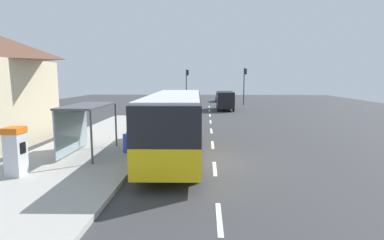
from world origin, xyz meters
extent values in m
cube|color=#38383A|center=(0.00, 14.00, -0.02)|extent=(56.00, 92.00, 0.04)
cube|color=#ADAAA3|center=(-6.40, 2.00, 0.09)|extent=(6.20, 30.00, 0.18)
cube|color=silver|center=(0.25, -6.00, 0.01)|extent=(0.16, 2.20, 0.01)
cube|color=silver|center=(0.25, -1.00, 0.01)|extent=(0.16, 2.20, 0.01)
cube|color=silver|center=(0.25, 4.00, 0.01)|extent=(0.16, 2.20, 0.01)
cube|color=silver|center=(0.25, 9.00, 0.01)|extent=(0.16, 2.20, 0.01)
cube|color=silver|center=(0.25, 14.00, 0.01)|extent=(0.16, 2.20, 0.01)
cube|color=silver|center=(0.25, 19.00, 0.01)|extent=(0.16, 2.20, 0.01)
cube|color=silver|center=(0.25, 24.00, 0.01)|extent=(0.16, 2.20, 0.01)
cube|color=silver|center=(0.25, 29.00, 0.01)|extent=(0.16, 2.20, 0.01)
cube|color=yellow|center=(-1.70, 1.10, 1.07)|extent=(2.83, 11.07, 1.15)
cube|color=black|center=(-1.70, 1.10, 2.38)|extent=(2.83, 11.07, 1.45)
cube|color=silver|center=(-1.70, 1.10, 3.15)|extent=(2.70, 10.85, 0.12)
cube|color=black|center=(-1.86, 6.55, 2.30)|extent=(2.30, 0.19, 1.22)
cube|color=black|center=(-2.89, 0.56, 2.30)|extent=(0.34, 8.58, 1.10)
cylinder|color=black|center=(-2.95, 4.96, 0.50)|extent=(0.31, 1.01, 1.00)
cylinder|color=black|center=(-0.69, 5.03, 0.50)|extent=(0.31, 1.01, 1.00)
cylinder|color=black|center=(-2.72, -2.63, 0.50)|extent=(0.31, 1.01, 1.00)
cylinder|color=black|center=(-0.46, -2.57, 0.50)|extent=(0.31, 1.01, 1.00)
cube|color=black|center=(2.20, 24.83, 1.32)|extent=(2.00, 5.20, 1.96)
cube|color=black|center=(2.20, 24.83, 1.66)|extent=(2.04, 3.12, 0.44)
cylinder|color=black|center=(3.10, 22.83, 0.34)|extent=(0.22, 0.68, 0.68)
cylinder|color=black|center=(1.30, 22.83, 0.34)|extent=(0.22, 0.68, 0.68)
cylinder|color=black|center=(3.10, 26.83, 0.34)|extent=(0.22, 0.68, 0.68)
cylinder|color=black|center=(1.30, 26.83, 0.34)|extent=(0.22, 0.68, 0.68)
cube|color=navy|center=(2.30, 38.86, 0.62)|extent=(1.95, 4.46, 0.60)
cube|color=black|center=(2.29, 38.66, 1.22)|extent=(1.67, 2.43, 0.60)
cylinder|color=black|center=(1.53, 40.39, 0.32)|extent=(0.22, 0.65, 0.64)
cylinder|color=black|center=(3.17, 40.33, 0.32)|extent=(0.22, 0.65, 0.64)
cylinder|color=black|center=(1.43, 37.39, 0.32)|extent=(0.22, 0.65, 0.64)
cylinder|color=black|center=(3.07, 37.33, 0.32)|extent=(0.22, 0.65, 0.64)
cube|color=silver|center=(-7.62, -2.90, 1.03)|extent=(0.60, 0.70, 1.70)
cube|color=orange|center=(-7.62, -2.90, 2.00)|extent=(0.66, 0.76, 0.24)
cube|color=black|center=(-7.31, -2.90, 1.30)|extent=(0.03, 0.36, 0.44)
cylinder|color=blue|center=(-4.20, 1.21, 0.66)|extent=(0.52, 0.52, 0.95)
cylinder|color=green|center=(-4.20, 1.91, 0.66)|extent=(0.52, 0.52, 0.95)
cylinder|color=orange|center=(-4.20, 2.61, 0.66)|extent=(0.52, 0.52, 0.95)
cylinder|color=yellow|center=(-4.20, 3.31, 0.66)|extent=(0.52, 0.52, 0.95)
cylinder|color=#2D2D2D|center=(5.40, 32.31, 2.72)|extent=(0.14, 0.14, 5.45)
cube|color=black|center=(5.62, 32.31, 4.95)|extent=(0.24, 0.28, 0.84)
sphere|color=#360606|center=(5.74, 32.31, 5.23)|extent=(0.16, 0.16, 0.16)
sphere|color=#F2B20C|center=(5.74, 32.31, 4.95)|extent=(0.16, 0.16, 0.16)
sphere|color=black|center=(5.74, 32.31, 4.67)|extent=(0.16, 0.16, 0.16)
cylinder|color=#2D2D2D|center=(-3.20, 33.11, 2.64)|extent=(0.14, 0.14, 5.29)
cube|color=black|center=(-2.98, 33.11, 4.79)|extent=(0.24, 0.28, 0.84)
sphere|color=#360606|center=(-2.86, 33.11, 5.07)|extent=(0.16, 0.16, 0.16)
sphere|color=#3C2C03|center=(-2.86, 33.11, 4.79)|extent=(0.16, 0.16, 0.16)
sphere|color=green|center=(-2.86, 33.11, 4.51)|extent=(0.16, 0.16, 0.16)
cube|color=#4C4C51|center=(-6.10, 0.81, 2.63)|extent=(1.80, 4.00, 0.10)
cube|color=#8CA5B2|center=(-6.95, 0.81, 1.43)|extent=(0.06, 3.80, 2.30)
cylinder|color=#4C4C51|center=(-5.25, -1.09, 1.40)|extent=(0.10, 0.10, 2.44)
cylinder|color=#4C4C51|center=(-5.25, 2.71, 1.40)|extent=(0.10, 0.10, 2.44)
camera|label=1|loc=(-0.14, -14.58, 4.03)|focal=29.31mm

